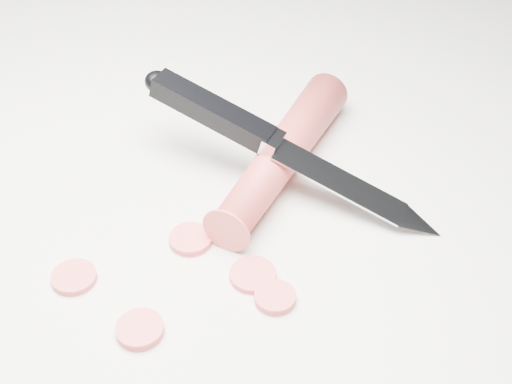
{
  "coord_description": "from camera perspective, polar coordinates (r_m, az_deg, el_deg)",
  "views": [
    {
      "loc": [
        0.08,
        -0.42,
        0.41
      ],
      "look_at": [
        0.04,
        0.03,
        0.02
      ],
      "focal_mm": 50.0,
      "sensor_mm": 36.0,
      "label": 1
    }
  ],
  "objects": [
    {
      "name": "carrot",
      "position": [
        0.63,
        2.16,
        3.11
      ],
      "size": [
        0.11,
        0.21,
        0.04
      ],
      "primitive_type": "cylinder",
      "rotation": [
        1.57,
        0.0,
        -0.37
      ],
      "color": "red",
      "rests_on": "ground"
    },
    {
      "name": "carrot_slice_3",
      "position": [
        0.57,
        -14.35,
        -6.62
      ],
      "size": [
        0.03,
        0.03,
        0.01
      ],
      "primitive_type": "cylinder",
      "color": "#E74E49",
      "rests_on": "ground"
    },
    {
      "name": "carrot_slice_4",
      "position": [
        0.55,
        -0.26,
        -6.64
      ],
      "size": [
        0.04,
        0.04,
        0.01
      ],
      "primitive_type": "cylinder",
      "color": "#E74E49",
      "rests_on": "ground"
    },
    {
      "name": "kitchen_knife",
      "position": [
        0.6,
        2.69,
        3.51
      ],
      "size": [
        0.27,
        0.13,
        0.08
      ],
      "primitive_type": null,
      "color": "#B6B8BD",
      "rests_on": "ground"
    },
    {
      "name": "ground",
      "position": [
        0.59,
        -4.46,
        -2.95
      ],
      "size": [
        2.4,
        2.4,
        0.0
      ],
      "primitive_type": "plane",
      "color": "silver",
      "rests_on": "ground"
    },
    {
      "name": "carrot_slice_0",
      "position": [
        0.52,
        -9.27,
        -10.8
      ],
      "size": [
        0.03,
        0.03,
        0.01
      ],
      "primitive_type": "cylinder",
      "color": "#E74E49",
      "rests_on": "ground"
    },
    {
      "name": "carrot_slice_1",
      "position": [
        0.58,
        -5.25,
        -3.79
      ],
      "size": [
        0.03,
        0.03,
        0.01
      ],
      "primitive_type": "cylinder",
      "color": "#E74E49",
      "rests_on": "ground"
    },
    {
      "name": "carrot_slice_2",
      "position": [
        0.54,
        1.53,
        -8.44
      ],
      "size": [
        0.03,
        0.03,
        0.01
      ],
      "primitive_type": "cylinder",
      "color": "#E74E49",
      "rests_on": "ground"
    }
  ]
}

